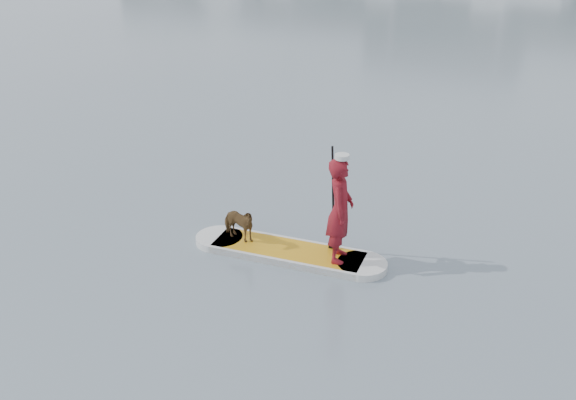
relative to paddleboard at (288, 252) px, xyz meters
The scene contains 6 objects.
ground 3.47m from the paddleboard, 123.19° to the right, with size 140.00×140.00×0.00m, color slate.
paddleboard is the anchor object (origin of this frame).
paddler 1.25m from the paddleboard, ahead, with size 0.62×0.41×1.69m, color maroon.
white_cap 1.98m from the paddleboard, ahead, with size 0.22×0.22×0.07m, color silver.
dog 0.96m from the paddleboard, behind, with size 0.32×0.71×0.60m, color #53331C.
paddle 1.03m from the paddleboard, 29.81° to the left, with size 0.10×0.30×2.00m.
Camera 1 is at (6.32, -5.12, 5.27)m, focal length 40.00 mm.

